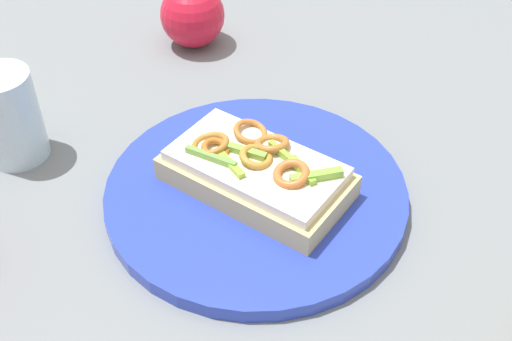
{
  "coord_description": "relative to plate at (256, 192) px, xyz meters",
  "views": [
    {
      "loc": [
        -0.27,
        0.35,
        0.42
      ],
      "look_at": [
        0.0,
        0.0,
        0.04
      ],
      "focal_mm": 44.86,
      "sensor_mm": 36.0,
      "label": 1
    }
  ],
  "objects": [
    {
      "name": "apple_2",
      "position": [
        0.24,
        -0.18,
        0.03
      ],
      "size": [
        0.1,
        0.1,
        0.08
      ],
      "primitive_type": "sphere",
      "rotation": [
        0.0,
        0.0,
        1.35
      ],
      "color": "red",
      "rests_on": "ground_plane"
    },
    {
      "name": "plate",
      "position": [
        0.0,
        0.0,
        0.0
      ],
      "size": [
        0.28,
        0.28,
        0.02
      ],
      "primitive_type": "cylinder",
      "color": "#2A40BD",
      "rests_on": "ground_plane"
    },
    {
      "name": "drinking_glass",
      "position": [
        0.23,
        0.1,
        0.04
      ],
      "size": [
        0.06,
        0.06,
        0.09
      ],
      "primitive_type": "cylinder",
      "color": "silver",
      "rests_on": "ground_plane"
    },
    {
      "name": "ground_plane",
      "position": [
        0.0,
        0.0,
        -0.01
      ],
      "size": [
        2.0,
        2.0,
        0.0
      ],
      "primitive_type": "plane",
      "color": "slate",
      "rests_on": "ground"
    },
    {
      "name": "sandwich",
      "position": [
        0.0,
        -0.0,
        0.03
      ],
      "size": [
        0.17,
        0.1,
        0.05
      ],
      "rotation": [
        0.0,
        0.0,
        0.04
      ],
      "color": "tan",
      "rests_on": "plate"
    }
  ]
}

